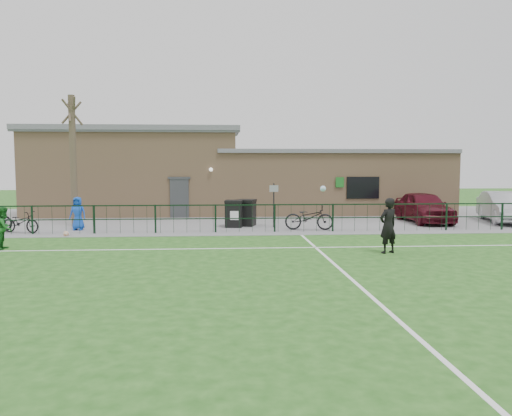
{
  "coord_description": "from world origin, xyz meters",
  "views": [
    {
      "loc": [
        -1.23,
        -12.89,
        2.87
      ],
      "look_at": [
        0.0,
        5.0,
        1.3
      ],
      "focal_mm": 35.0,
      "sensor_mm": 36.0,
      "label": 1
    }
  ],
  "objects": [
    {
      "name": "goalkeeper_kick",
      "position": [
        4.09,
        2.8,
        0.92
      ],
      "size": [
        2.07,
        3.19,
        2.08
      ],
      "color": "black",
      "rests_on": "ground"
    },
    {
      "name": "bicycle_e",
      "position": [
        2.56,
        8.51,
        0.57
      ],
      "size": [
        2.19,
        1.04,
        1.1
      ],
      "primitive_type": "imported",
      "rotation": [
        0.0,
        0.0,
        1.42
      ],
      "color": "black",
      "rests_on": "paving_strip"
    },
    {
      "name": "sign_post",
      "position": [
        1.13,
        9.59,
        1.02
      ],
      "size": [
        0.07,
        0.07,
        2.0
      ],
      "primitive_type": "cylinder",
      "rotation": [
        0.0,
        0.0,
        0.09
      ],
      "color": "black",
      "rests_on": "paving_strip"
    },
    {
      "name": "ground",
      "position": [
        0.0,
        0.0,
        0.0
      ],
      "size": [
        90.0,
        90.0,
        0.0
      ],
      "primitive_type": "plane",
      "color": "#205117",
      "rests_on": "ground"
    },
    {
      "name": "bare_tree",
      "position": [
        -8.0,
        10.5,
        3.0
      ],
      "size": [
        0.3,
        0.3,
        6.0
      ],
      "primitive_type": "cylinder",
      "color": "#46382A",
      "rests_on": "ground"
    },
    {
      "name": "spectator_child",
      "position": [
        -7.49,
        9.15,
        0.74
      ],
      "size": [
        0.74,
        0.52,
        1.45
      ],
      "primitive_type": "imported",
      "rotation": [
        0.0,
        0.0,
        -0.08
      ],
      "color": "blue",
      "rests_on": "paving_strip"
    },
    {
      "name": "pitch_line_perp",
      "position": [
        2.0,
        0.0,
        0.0
      ],
      "size": [
        0.1,
        16.0,
        0.01
      ],
      "primitive_type": "cube",
      "color": "white",
      "rests_on": "ground"
    },
    {
      "name": "pitch_line_touch",
      "position": [
        0.0,
        7.8,
        0.0
      ],
      "size": [
        28.0,
        0.1,
        0.01
      ],
      "primitive_type": "cube",
      "color": "white",
      "rests_on": "ground"
    },
    {
      "name": "car_maroon",
      "position": [
        8.71,
        10.99,
        0.78
      ],
      "size": [
        1.8,
        4.48,
        1.52
      ],
      "primitive_type": "imported",
      "rotation": [
        0.0,
        0.0,
        -0.0
      ],
      "color": "#4E0E1A",
      "rests_on": "paving_strip"
    },
    {
      "name": "car_silver",
      "position": [
        12.68,
        10.7,
        0.77
      ],
      "size": [
        2.7,
        4.83,
        1.51
      ],
      "primitive_type": "imported",
      "rotation": [
        0.0,
        0.0,
        -0.26
      ],
      "color": "#97999E",
      "rests_on": "paving_strip"
    },
    {
      "name": "bicycle_c",
      "position": [
        -9.62,
        8.42,
        0.47
      ],
      "size": [
        1.82,
        1.11,
        0.9
      ],
      "primitive_type": "imported",
      "rotation": [
        0.0,
        0.0,
        1.25
      ],
      "color": "black",
      "rests_on": "paving_strip"
    },
    {
      "name": "clubhouse",
      "position": [
        -0.88,
        16.5,
        2.22
      ],
      "size": [
        24.25,
        5.4,
        4.96
      ],
      "color": "tan",
      "rests_on": "ground"
    },
    {
      "name": "wheelie_bin_right",
      "position": [
        -0.09,
        10.18,
        0.59
      ],
      "size": [
        0.98,
        1.04,
        1.14
      ],
      "primitive_type": "cube",
      "rotation": [
        0.0,
        0.0,
        -0.31
      ],
      "color": "black",
      "rests_on": "paving_strip"
    },
    {
      "name": "outfield_player",
      "position": [
        -8.6,
        4.42,
        0.72
      ],
      "size": [
        0.59,
        0.73,
        1.44
      ],
      "primitive_type": "imported",
      "rotation": [
        0.0,
        0.0,
        1.63
      ],
      "color": "#1B6020",
      "rests_on": "ground"
    },
    {
      "name": "pitch_line_mid",
      "position": [
        0.0,
        4.0,
        0.0
      ],
      "size": [
        28.0,
        0.1,
        0.01
      ],
      "primitive_type": "cube",
      "color": "white",
      "rests_on": "ground"
    },
    {
      "name": "wheelie_bin_left",
      "position": [
        -0.68,
        9.75,
        0.59
      ],
      "size": [
        0.86,
        0.94,
        1.14
      ],
      "primitive_type": "cube",
      "rotation": [
        0.0,
        0.0,
        -0.13
      ],
      "color": "black",
      "rests_on": "paving_strip"
    },
    {
      "name": "paving_strip",
      "position": [
        0.0,
        13.5,
        0.01
      ],
      "size": [
        34.0,
        13.0,
        0.02
      ],
      "primitive_type": "cube",
      "color": "slate",
      "rests_on": "ground"
    },
    {
      "name": "perimeter_fence",
      "position": [
        0.0,
        8.0,
        0.6
      ],
      "size": [
        28.0,
        0.1,
        1.2
      ],
      "primitive_type": "cube",
      "color": "black",
      "rests_on": "ground"
    },
    {
      "name": "ball_ground",
      "position": [
        -7.45,
        7.32,
        0.11
      ],
      "size": [
        0.22,
        0.22,
        0.22
      ],
      "primitive_type": "sphere",
      "color": "silver",
      "rests_on": "ground"
    }
  ]
}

